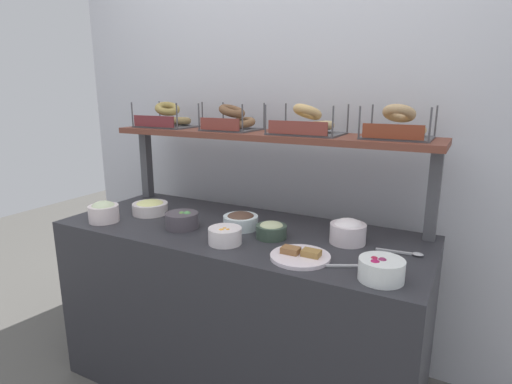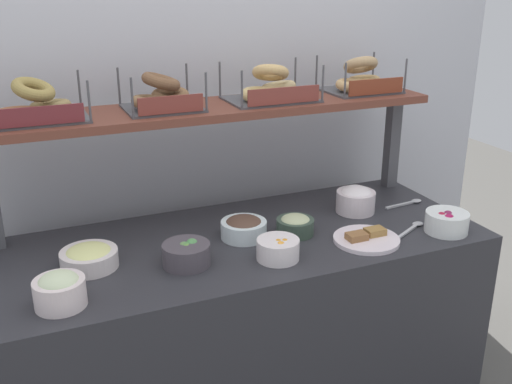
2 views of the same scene
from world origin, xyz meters
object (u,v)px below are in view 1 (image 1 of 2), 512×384
at_px(bowl_cream_cheese, 348,231).
at_px(bowl_scallion_spread, 104,211).
at_px(bowl_tuna_salad, 271,230).
at_px(bagel_basket_cinnamon_raisin, 232,121).
at_px(bowl_egg_salad, 150,207).
at_px(serving_spoon_near_plate, 407,253).
at_px(bowl_veggie_mix, 182,220).
at_px(bagel_basket_sesame, 397,128).
at_px(serving_spoon_by_edge, 358,266).
at_px(bowl_chocolate_spread, 241,221).
at_px(bagel_basket_everything, 167,119).
at_px(bagel_basket_plain, 306,124).
at_px(serving_plate_white, 300,256).
at_px(bowl_fruit_salad, 225,235).
at_px(bowl_beet_salad, 381,269).

bearing_deg(bowl_cream_cheese, bowl_scallion_spread, -166.31).
relative_size(bowl_tuna_salad, bagel_basket_cinnamon_raisin, 0.50).
distance_m(bowl_egg_salad, serving_spoon_near_plate, 1.29).
height_order(bowl_veggie_mix, bagel_basket_sesame, bagel_basket_sesame).
distance_m(serving_spoon_by_edge, bagel_basket_cinnamon_raisin, 1.04).
xyz_separation_m(bowl_tuna_salad, bowl_chocolate_spread, (-0.18, 0.04, 0.00)).
height_order(bowl_chocolate_spread, bagel_basket_sesame, bagel_basket_sesame).
height_order(bowl_veggie_mix, bagel_basket_everything, bagel_basket_everything).
height_order(serving_spoon_near_plate, bagel_basket_plain, bagel_basket_plain).
bearing_deg(bowl_scallion_spread, bagel_basket_cinnamon_raisin, 47.75).
xyz_separation_m(bowl_tuna_salad, bowl_scallion_spread, (-0.84, -0.18, 0.02)).
relative_size(serving_spoon_by_edge, bagel_basket_plain, 0.49).
bearing_deg(serving_plate_white, bowl_fruit_salad, -179.90).
xyz_separation_m(bagel_basket_cinnamon_raisin, bagel_basket_plain, (0.42, -0.01, -0.00)).
relative_size(bagel_basket_everything, bagel_basket_plain, 0.97).
bearing_deg(bowl_chocolate_spread, bagel_basket_plain, 49.78).
xyz_separation_m(bowl_egg_salad, bagel_basket_everything, (-0.09, 0.28, 0.44)).
relative_size(bowl_chocolate_spread, bagel_basket_cinnamon_raisin, 0.60).
xyz_separation_m(bowl_chocolate_spread, bagel_basket_everything, (-0.63, 0.26, 0.44)).
bearing_deg(bagel_basket_sesame, bowl_egg_salad, -165.87).
relative_size(serving_spoon_by_edge, bagel_basket_everything, 0.51).
height_order(bowl_egg_salad, serving_spoon_by_edge, bowl_egg_salad).
distance_m(bowl_fruit_salad, bagel_basket_cinnamon_raisin, 0.69).
relative_size(bowl_beet_salad, bagel_basket_everything, 0.48).
relative_size(bowl_cream_cheese, bagel_basket_plain, 0.45).
distance_m(bowl_chocolate_spread, bowl_beet_salad, 0.74).
height_order(serving_spoon_by_edge, bagel_basket_plain, bagel_basket_plain).
bearing_deg(serving_plate_white, bowl_beet_salad, -7.87).
xyz_separation_m(bowl_chocolate_spread, bowl_fruit_salad, (0.04, -0.20, -0.00)).
relative_size(bowl_scallion_spread, bagel_basket_cinnamon_raisin, 0.54).
distance_m(bowl_fruit_salad, bowl_scallion_spread, 0.69).
bearing_deg(bowl_tuna_salad, serving_spoon_by_edge, -17.48).
distance_m(bowl_scallion_spread, serving_spoon_near_plate, 1.42).
relative_size(bagel_basket_everything, bagel_basket_cinnamon_raisin, 1.20).
distance_m(bowl_veggie_mix, bagel_basket_everything, 0.70).
distance_m(serving_spoon_near_plate, bagel_basket_cinnamon_raisin, 1.08).
bearing_deg(bowl_beet_salad, bowl_egg_salad, 169.66).
relative_size(bowl_cream_cheese, serving_spoon_near_plate, 0.84).
bearing_deg(bowl_scallion_spread, bowl_beet_salad, -0.73).
relative_size(bowl_veggie_mix, serving_plate_white, 0.67).
relative_size(bowl_cream_cheese, bowl_fruit_salad, 1.07).
height_order(bowl_cream_cheese, bowl_beet_salad, bowl_cream_cheese).
xyz_separation_m(bagel_basket_plain, bagel_basket_sesame, (0.41, 0.02, 0.00)).
xyz_separation_m(bowl_chocolate_spread, bagel_basket_plain, (0.22, 0.26, 0.44)).
xyz_separation_m(bowl_chocolate_spread, bowl_scallion_spread, (-0.65, -0.23, 0.01)).
relative_size(bowl_fruit_salad, bowl_beet_salad, 0.91).
bearing_deg(serving_plate_white, bowl_chocolate_spread, 152.40).
bearing_deg(bowl_cream_cheese, bagel_basket_everything, 169.54).
bearing_deg(bowl_tuna_salad, bowl_cream_cheese, 17.23).
relative_size(serving_spoon_near_plate, serving_spoon_by_edge, 1.09).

